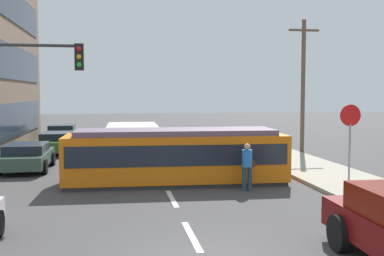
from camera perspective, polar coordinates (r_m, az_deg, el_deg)
name	(u,v)px	position (r m, az deg, el deg)	size (l,w,h in m)	color
ground_plane	(161,177)	(19.14, -3.87, -6.00)	(120.00, 120.00, 0.00)	#413F40
sidewalk_curb_right	(367,190)	(17.37, 20.61, -7.09)	(3.20, 36.00, 0.14)	#9D9581
lane_stripe_1	(192,236)	(11.41, -0.04, -13.09)	(0.16, 2.40, 0.01)	silver
lane_stripe_2	(172,199)	(15.24, -2.46, -8.64)	(0.16, 2.40, 0.01)	silver
lane_stripe_3	(152,161)	(23.70, -4.92, -4.00)	(0.16, 2.40, 0.01)	silver
lane_stripe_4	(145,147)	(29.64, -5.79, -2.34)	(0.16, 2.40, 0.01)	silver
streetcar_tram	(176,155)	(17.68, -2.02, -3.35)	(8.32, 2.79, 2.06)	orange
city_bus	(132,141)	(23.42, -7.31, -1.56)	(2.63, 5.59, 1.81)	beige
pedestrian_crossing	(247,164)	(16.38, 6.79, -4.42)	(0.46, 0.36, 1.67)	#253945
parked_sedan_mid	(27,156)	(21.89, -19.53, -3.28)	(2.04, 4.09, 1.19)	#354E42
parked_sedan_far	(57,142)	(27.72, -16.21, -1.66)	(1.98, 4.34, 1.19)	#3D622B
parked_sedan_furthest	(62,133)	(34.28, -15.60, -0.54)	(2.09, 4.25, 1.19)	#375D3B
stop_sign	(350,128)	(17.23, 18.80, 0.00)	(0.76, 0.07, 2.88)	gray
traffic_light_mast	(24,87)	(15.57, -19.93, 4.72)	(3.18, 0.33, 5.11)	#333333
utility_pole_mid	(303,83)	(27.75, 13.44, 5.36)	(1.80, 0.24, 7.61)	brown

